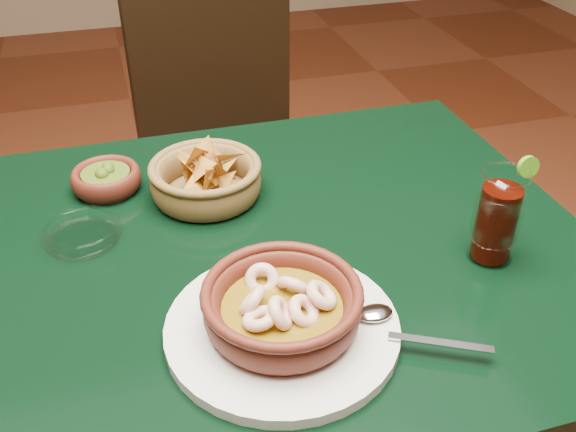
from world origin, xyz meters
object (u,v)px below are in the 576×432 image
object	(u,v)px
shrimp_plate	(283,312)
dining_table	(197,309)
chip_basket	(206,179)
cola_drink	(497,217)
dining_chair	(235,144)

from	to	relation	value
shrimp_plate	dining_table	bearing A→B (deg)	115.15
dining_table	shrimp_plate	world-z (taller)	shrimp_plate
chip_basket	cola_drink	bearing A→B (deg)	-37.18
dining_table	shrimp_plate	distance (m)	0.24
dining_table	cola_drink	size ratio (longest dim) A/B	7.48
dining_chair	cola_drink	size ratio (longest dim) A/B	6.12
dining_table	chip_basket	xyz separation A→B (m)	(0.05, 0.16, 0.13)
dining_table	chip_basket	size ratio (longest dim) A/B	5.58
dining_chair	shrimp_plate	world-z (taller)	dining_chair
dining_chair	chip_basket	distance (m)	0.63
dining_table	shrimp_plate	bearing A→B (deg)	-64.85
chip_basket	dining_chair	bearing A→B (deg)	74.09
shrimp_plate	cola_drink	xyz separation A→B (m)	(0.33, 0.07, 0.03)
dining_chair	shrimp_plate	distance (m)	0.94
chip_basket	cola_drink	size ratio (longest dim) A/B	1.34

